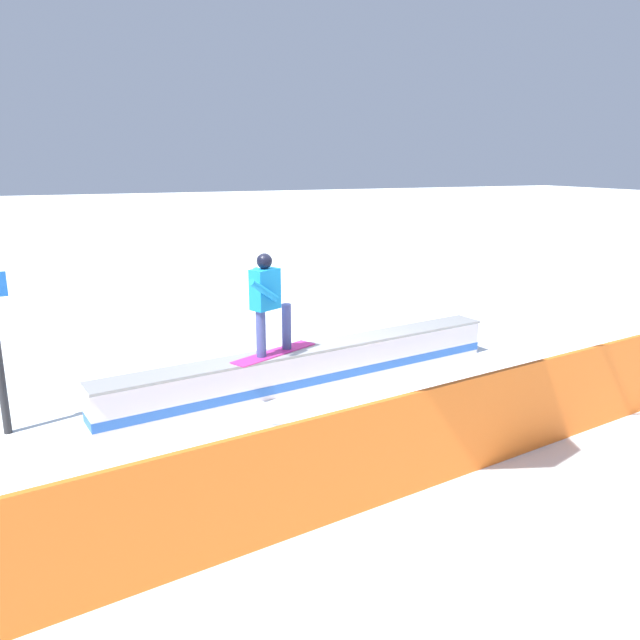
{
  "coord_description": "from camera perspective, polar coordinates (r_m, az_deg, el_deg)",
  "views": [
    {
      "loc": [
        3.44,
        8.31,
        3.34
      ],
      "look_at": [
        0.32,
        1.05,
        1.3
      ],
      "focal_mm": 34.79,
      "sensor_mm": 36.0,
      "label": 1
    }
  ],
  "objects": [
    {
      "name": "ground_plane",
      "position": [
        9.6,
        -0.74,
        -5.92
      ],
      "size": [
        120.0,
        120.0,
        0.0
      ],
      "primitive_type": "plane",
      "color": "white"
    },
    {
      "name": "snowboarder",
      "position": [
        8.81,
        -4.84,
        1.79
      ],
      "size": [
        1.45,
        0.9,
        1.49
      ],
      "color": "#C32982",
      "rests_on": "grind_box"
    },
    {
      "name": "safety_fence",
      "position": [
        6.66,
        10.52,
        -10.53
      ],
      "size": [
        8.25,
        1.37,
        1.11
      ],
      "primitive_type": "cube",
      "rotation": [
        0.0,
        0.0,
        0.16
      ],
      "color": "orange",
      "rests_on": "ground_plane"
    },
    {
      "name": "grind_box",
      "position": [
        9.5,
        -0.74,
        -4.37
      ],
      "size": [
        6.64,
        1.56,
        0.6
      ],
      "color": "white",
      "rests_on": "ground_plane"
    }
  ]
}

